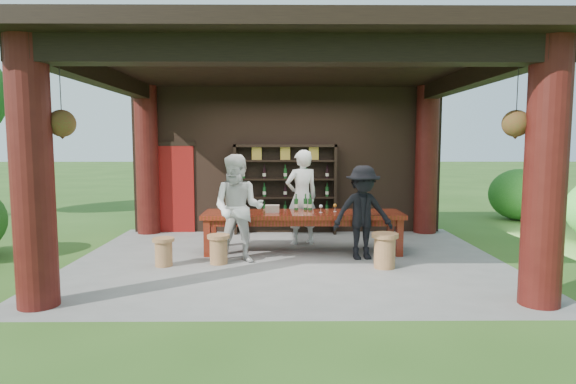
{
  "coord_description": "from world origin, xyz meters",
  "views": [
    {
      "loc": [
        -0.08,
        -8.28,
        2.03
      ],
      "look_at": [
        0.0,
        0.4,
        1.15
      ],
      "focal_mm": 30.0,
      "sensor_mm": 36.0,
      "label": 1
    }
  ],
  "objects_px": {
    "tasting_table": "(303,218)",
    "guest_man": "(363,213)",
    "host": "(302,197)",
    "stool_far_left": "(164,251)",
    "napkin_basket": "(272,209)",
    "stool_near_left": "(219,248)",
    "stool_near_right": "(385,250)",
    "guest_woman": "(238,209)",
    "wine_shelf": "(285,189)"
  },
  "relations": [
    {
      "from": "stool_far_left",
      "to": "napkin_basket",
      "type": "relative_size",
      "value": 1.82
    },
    {
      "from": "wine_shelf",
      "to": "stool_near_right",
      "type": "height_order",
      "value": "wine_shelf"
    },
    {
      "from": "guest_man",
      "to": "guest_woman",
      "type": "bearing_deg",
      "value": 177.8
    },
    {
      "from": "tasting_table",
      "to": "stool_far_left",
      "type": "distance_m",
      "value": 2.6
    },
    {
      "from": "stool_far_left",
      "to": "host",
      "type": "height_order",
      "value": "host"
    },
    {
      "from": "tasting_table",
      "to": "guest_man",
      "type": "bearing_deg",
      "value": -28.7
    },
    {
      "from": "wine_shelf",
      "to": "guest_man",
      "type": "bearing_deg",
      "value": -60.78
    },
    {
      "from": "guest_man",
      "to": "host",
      "type": "bearing_deg",
      "value": 120.92
    },
    {
      "from": "stool_near_left",
      "to": "stool_near_right",
      "type": "bearing_deg",
      "value": -6.1
    },
    {
      "from": "host",
      "to": "guest_woman",
      "type": "height_order",
      "value": "host"
    },
    {
      "from": "stool_far_left",
      "to": "napkin_basket",
      "type": "xyz_separation_m",
      "value": [
        1.78,
        1.0,
        0.57
      ]
    },
    {
      "from": "stool_near_right",
      "to": "host",
      "type": "relative_size",
      "value": 0.3
    },
    {
      "from": "guest_man",
      "to": "napkin_basket",
      "type": "bearing_deg",
      "value": 154.26
    },
    {
      "from": "stool_near_right",
      "to": "napkin_basket",
      "type": "bearing_deg",
      "value": 148.44
    },
    {
      "from": "host",
      "to": "napkin_basket",
      "type": "relative_size",
      "value": 7.31
    },
    {
      "from": "stool_near_left",
      "to": "stool_far_left",
      "type": "relative_size",
      "value": 1.05
    },
    {
      "from": "tasting_table",
      "to": "stool_near_right",
      "type": "height_order",
      "value": "tasting_table"
    },
    {
      "from": "wine_shelf",
      "to": "stool_near_left",
      "type": "relative_size",
      "value": 4.59
    },
    {
      "from": "host",
      "to": "guest_woman",
      "type": "distance_m",
      "value": 1.87
    },
    {
      "from": "tasting_table",
      "to": "guest_man",
      "type": "relative_size",
      "value": 2.24
    },
    {
      "from": "stool_far_left",
      "to": "host",
      "type": "bearing_deg",
      "value": 36.69
    },
    {
      "from": "stool_far_left",
      "to": "guest_man",
      "type": "xyz_separation_m",
      "value": [
        3.38,
        0.48,
        0.57
      ]
    },
    {
      "from": "stool_near_left",
      "to": "stool_far_left",
      "type": "xyz_separation_m",
      "value": [
        -0.89,
        -0.15,
        -0.01
      ]
    },
    {
      "from": "wine_shelf",
      "to": "stool_near_left",
      "type": "xyz_separation_m",
      "value": [
        -1.14,
        -2.74,
        -0.75
      ]
    },
    {
      "from": "guest_woman",
      "to": "wine_shelf",
      "type": "bearing_deg",
      "value": 81.94
    },
    {
      "from": "stool_near_left",
      "to": "guest_woman",
      "type": "distance_m",
      "value": 0.75
    },
    {
      "from": "stool_far_left",
      "to": "napkin_basket",
      "type": "distance_m",
      "value": 2.12
    },
    {
      "from": "guest_woman",
      "to": "guest_man",
      "type": "relative_size",
      "value": 1.12
    },
    {
      "from": "stool_near_left",
      "to": "stool_near_right",
      "type": "xyz_separation_m",
      "value": [
        2.75,
        -0.29,
        0.04
      ]
    },
    {
      "from": "host",
      "to": "guest_man",
      "type": "bearing_deg",
      "value": 106.12
    },
    {
      "from": "wine_shelf",
      "to": "guest_man",
      "type": "relative_size",
      "value": 1.38
    },
    {
      "from": "tasting_table",
      "to": "napkin_basket",
      "type": "relative_size",
      "value": 14.22
    },
    {
      "from": "wine_shelf",
      "to": "guest_woman",
      "type": "height_order",
      "value": "wine_shelf"
    },
    {
      "from": "tasting_table",
      "to": "napkin_basket",
      "type": "xyz_separation_m",
      "value": [
        -0.57,
        -0.04,
        0.18
      ]
    },
    {
      "from": "stool_near_right",
      "to": "guest_woman",
      "type": "relative_size",
      "value": 0.31
    },
    {
      "from": "stool_near_right",
      "to": "guest_man",
      "type": "height_order",
      "value": "guest_man"
    },
    {
      "from": "guest_woman",
      "to": "guest_man",
      "type": "xyz_separation_m",
      "value": [
        2.16,
        0.21,
        -0.1
      ]
    },
    {
      "from": "wine_shelf",
      "to": "guest_man",
      "type": "height_order",
      "value": "wine_shelf"
    },
    {
      "from": "stool_near_right",
      "to": "stool_far_left",
      "type": "height_order",
      "value": "stool_near_right"
    },
    {
      "from": "stool_near_left",
      "to": "napkin_basket",
      "type": "relative_size",
      "value": 1.91
    },
    {
      "from": "stool_far_left",
      "to": "guest_man",
      "type": "relative_size",
      "value": 0.29
    },
    {
      "from": "napkin_basket",
      "to": "stool_near_right",
      "type": "bearing_deg",
      "value": -31.56
    },
    {
      "from": "stool_far_left",
      "to": "guest_woman",
      "type": "height_order",
      "value": "guest_woman"
    },
    {
      "from": "guest_woman",
      "to": "napkin_basket",
      "type": "relative_size",
      "value": 7.11
    },
    {
      "from": "tasting_table",
      "to": "host",
      "type": "relative_size",
      "value": 1.95
    },
    {
      "from": "stool_far_left",
      "to": "tasting_table",
      "type": "bearing_deg",
      "value": 23.88
    },
    {
      "from": "wine_shelf",
      "to": "stool_near_right",
      "type": "relative_size",
      "value": 3.98
    },
    {
      "from": "stool_far_left",
      "to": "host",
      "type": "relative_size",
      "value": 0.25
    },
    {
      "from": "stool_far_left",
      "to": "stool_near_right",
      "type": "bearing_deg",
      "value": -2.32
    },
    {
      "from": "stool_near_right",
      "to": "host",
      "type": "bearing_deg",
      "value": 124.08
    }
  ]
}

